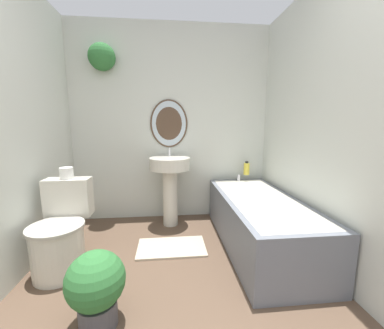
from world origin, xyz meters
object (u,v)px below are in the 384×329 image
pedestal_sink (170,178)px  toilet_paper_roll (66,173)px  toilet (61,235)px  potted_plant (96,286)px  bathtub (259,220)px  shampoo_bottle (247,169)px

pedestal_sink → toilet_paper_roll: bearing=-146.6°
toilet_paper_roll → pedestal_sink: bearing=33.4°
toilet → potted_plant: toilet is taller
toilet → potted_plant: bearing=-53.6°
toilet → bathtub: size_ratio=0.45×
bathtub → potted_plant: (-1.33, -0.83, 0.01)m
toilet → shampoo_bottle: shampoo_bottle is taller
pedestal_sink → potted_plant: bearing=-107.7°
toilet → pedestal_sink: bearing=41.7°
pedestal_sink → toilet_paper_roll: size_ratio=8.35×
toilet → shampoo_bottle: size_ratio=4.24×
bathtub → shampoo_bottle: 0.83m
pedestal_sink → potted_plant: pedestal_sink is taller
pedestal_sink → bathtub: bearing=-34.0°
toilet → pedestal_sink: pedestal_sink is taller
toilet → toilet_paper_roll: 0.52m
bathtub → toilet_paper_roll: toilet_paper_roll is taller
toilet → shampoo_bottle: (1.88, 0.95, 0.35)m
shampoo_bottle → toilet: bearing=-153.3°
pedestal_sink → shampoo_bottle: bearing=8.2°
bathtub → toilet_paper_roll: size_ratio=14.79×
pedestal_sink → toilet: bearing=-138.3°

